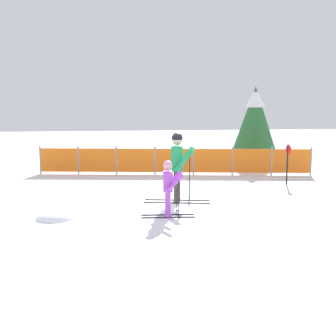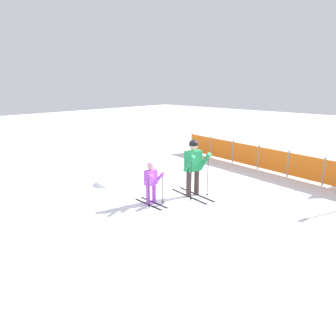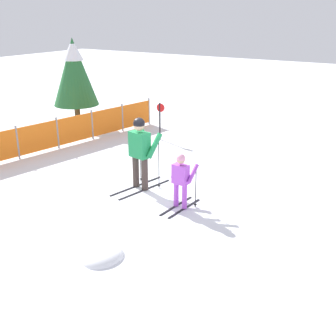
{
  "view_description": "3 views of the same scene",
  "coord_description": "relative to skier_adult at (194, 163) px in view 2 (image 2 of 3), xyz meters",
  "views": [
    {
      "loc": [
        -1.48,
        -10.27,
        2.47
      ],
      "look_at": [
        -0.13,
        -0.22,
        0.94
      ],
      "focal_mm": 45.0,
      "sensor_mm": 36.0,
      "label": 1
    },
    {
      "loc": [
        6.31,
        -7.41,
        3.47
      ],
      "look_at": [
        -0.29,
        -0.49,
        0.94
      ],
      "focal_mm": 35.0,
      "sensor_mm": 36.0,
      "label": 2
    },
    {
      "loc": [
        -7.56,
        -5.51,
        4.1
      ],
      "look_at": [
        0.22,
        -0.6,
        0.66
      ],
      "focal_mm": 45.0,
      "sensor_mm": 36.0,
      "label": 3
    }
  ],
  "objects": [
    {
      "name": "snow_mound",
      "position": [
        -2.91,
        -1.25,
        -1.06
      ],
      "size": [
        0.82,
        0.7,
        0.33
      ],
      "primitive_type": "ellipsoid",
      "color": "white",
      "rests_on": "ground_plane"
    },
    {
      "name": "ground_plane",
      "position": [
        -0.18,
        -0.16,
        -1.06
      ],
      "size": [
        60.0,
        60.0,
        0.0
      ],
      "primitive_type": "plane",
      "color": "white"
    },
    {
      "name": "skier_child",
      "position": [
        -0.43,
        -1.39,
        -0.32
      ],
      "size": [
        1.2,
        0.58,
        1.26
      ],
      "rotation": [
        0.0,
        0.0,
        -0.08
      ],
      "color": "black",
      "rests_on": "ground_plane"
    },
    {
      "name": "skier_adult",
      "position": [
        0.0,
        0.0,
        0.0
      ],
      "size": [
        1.72,
        0.82,
        1.78
      ],
      "rotation": [
        0.0,
        0.0,
        -0.2
      ],
      "color": "black",
      "rests_on": "ground_plane"
    },
    {
      "name": "safety_fence",
      "position": [
        0.54,
        4.22,
        -0.55
      ],
      "size": [
        9.55,
        1.67,
        1.01
      ],
      "rotation": [
        0.0,
        0.0,
        -0.17
      ],
      "color": "gray",
      "rests_on": "ground_plane"
    }
  ]
}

